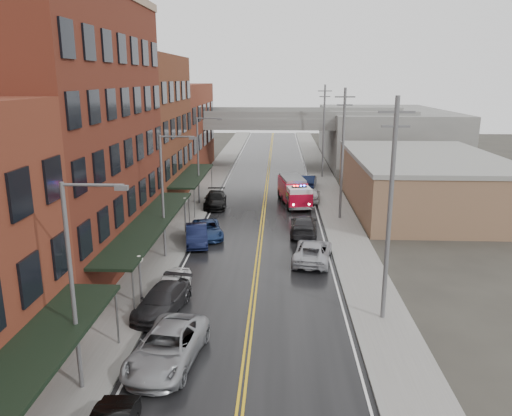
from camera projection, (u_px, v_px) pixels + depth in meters
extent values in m
cube|color=black|center=(261.00, 234.00, 42.13)|extent=(11.00, 160.00, 0.02)
cube|color=slate|center=(175.00, 232.00, 42.43)|extent=(3.00, 160.00, 0.15)
cube|color=slate|center=(348.00, 235.00, 41.79)|extent=(3.00, 160.00, 0.15)
cube|color=gray|center=(195.00, 233.00, 42.36)|extent=(0.30, 160.00, 0.15)
cube|color=gray|center=(328.00, 234.00, 41.86)|extent=(0.30, 160.00, 0.15)
cube|color=#542016|center=(61.00, 136.00, 33.67)|extent=(9.00, 20.00, 18.00)
cube|color=#5B2E1B|center=(135.00, 132.00, 50.96)|extent=(9.00, 15.00, 15.00)
cube|color=brown|center=(171.00, 129.00, 68.26)|extent=(9.00, 20.00, 12.00)
cube|color=#876048|center=(422.00, 183.00, 50.45)|extent=(14.00, 22.00, 5.00)
cube|color=slate|center=(384.00, 135.00, 78.97)|extent=(18.00, 30.00, 8.00)
cube|color=black|center=(8.00, 383.00, 16.58)|extent=(2.60, 16.00, 0.18)
cylinder|color=slate|center=(117.00, 318.00, 24.25)|extent=(0.10, 0.10, 3.00)
cube|color=black|center=(151.00, 222.00, 34.94)|extent=(2.60, 18.00, 0.18)
cylinder|color=slate|center=(133.00, 294.00, 26.95)|extent=(0.10, 0.10, 3.00)
cylinder|color=slate|center=(189.00, 211.00, 43.58)|extent=(0.10, 0.10, 3.00)
cube|color=black|center=(193.00, 175.00, 51.85)|extent=(2.60, 13.00, 0.18)
cylinder|color=slate|center=(194.00, 204.00, 46.28)|extent=(0.10, 0.10, 3.00)
cylinder|color=slate|center=(212.00, 178.00, 58.07)|extent=(0.10, 0.10, 3.00)
cylinder|color=#59595B|center=(141.00, 284.00, 28.53)|extent=(0.14, 0.14, 2.80)
sphere|color=silver|center=(139.00, 259.00, 28.15)|extent=(0.44, 0.44, 0.44)
cylinder|color=#59595B|center=(185.00, 218.00, 42.06)|extent=(0.14, 0.14, 2.80)
sphere|color=silver|center=(185.00, 200.00, 41.68)|extent=(0.44, 0.44, 0.44)
cylinder|color=#59595B|center=(72.00, 292.00, 20.03)|extent=(0.18, 0.18, 9.00)
cylinder|color=#59595B|center=(93.00, 185.00, 18.86)|extent=(2.40, 0.12, 0.12)
cube|color=#59595B|center=(122.00, 188.00, 18.84)|extent=(0.50, 0.22, 0.18)
cylinder|color=#59595B|center=(163.00, 198.00, 35.49)|extent=(0.18, 0.18, 9.00)
cylinder|color=#59595B|center=(177.00, 137.00, 34.32)|extent=(2.40, 0.12, 0.12)
cube|color=#59595B|center=(193.00, 138.00, 34.30)|extent=(0.50, 0.22, 0.18)
cylinder|color=#59595B|center=(198.00, 162.00, 50.95)|extent=(0.18, 0.18, 9.00)
cylinder|color=#59595B|center=(209.00, 118.00, 49.79)|extent=(2.40, 0.12, 0.12)
cube|color=#59595B|center=(220.00, 119.00, 49.76)|extent=(0.50, 0.22, 0.18)
cylinder|color=#59595B|center=(390.00, 214.00, 25.79)|extent=(0.24, 0.24, 12.00)
cube|color=#59595B|center=(397.00, 112.00, 24.48)|extent=(1.80, 0.12, 0.12)
cube|color=#59595B|center=(396.00, 126.00, 24.65)|extent=(1.40, 0.12, 0.12)
cylinder|color=#59595B|center=(342.00, 156.00, 45.12)|extent=(0.24, 0.24, 12.00)
cube|color=#59595B|center=(345.00, 97.00, 43.80)|extent=(1.80, 0.12, 0.12)
cube|color=#59595B|center=(345.00, 105.00, 43.98)|extent=(1.40, 0.12, 0.12)
cylinder|color=#59595B|center=(324.00, 132.00, 64.45)|extent=(0.24, 0.24, 12.00)
cube|color=#59595B|center=(325.00, 91.00, 63.13)|extent=(1.80, 0.12, 0.12)
cube|color=#59595B|center=(325.00, 97.00, 63.31)|extent=(1.40, 0.12, 0.12)
cube|color=slate|center=(269.00, 122.00, 71.34)|extent=(40.00, 10.00, 1.50)
cube|color=slate|center=(194.00, 147.00, 72.78)|extent=(1.60, 8.00, 6.00)
cube|color=slate|center=(345.00, 148.00, 71.80)|extent=(1.60, 8.00, 6.00)
cube|color=#B20822|center=(292.00, 188.00, 52.98)|extent=(3.12, 5.41, 1.95)
cube|color=#B20822|center=(299.00, 199.00, 49.58)|extent=(2.68, 2.76, 1.39)
cube|color=silver|center=(299.00, 190.00, 49.34)|extent=(2.54, 2.56, 0.46)
cube|color=black|center=(299.00, 196.00, 49.68)|extent=(2.55, 1.85, 0.74)
cube|color=slate|center=(292.00, 178.00, 52.70)|extent=(2.83, 5.01, 0.28)
cube|color=black|center=(299.00, 187.00, 49.26)|extent=(1.51, 0.50, 0.13)
sphere|color=#FF0C0C|center=(294.00, 186.00, 49.19)|extent=(0.19, 0.19, 0.19)
sphere|color=#1933FF|center=(304.00, 186.00, 49.30)|extent=(0.19, 0.19, 0.19)
cylinder|color=black|center=(289.00, 206.00, 49.55)|extent=(0.97, 0.47, 0.93)
cylinder|color=black|center=(309.00, 206.00, 49.78)|extent=(0.97, 0.47, 0.93)
cylinder|color=black|center=(283.00, 199.00, 52.67)|extent=(0.97, 0.47, 0.93)
cylinder|color=black|center=(302.00, 198.00, 52.90)|extent=(0.97, 0.47, 0.93)
cylinder|color=black|center=(280.00, 194.00, 54.89)|extent=(0.97, 0.47, 0.93)
cylinder|color=black|center=(298.00, 193.00, 55.13)|extent=(0.97, 0.47, 0.93)
imported|color=gray|center=(167.00, 347.00, 22.95)|extent=(3.45, 6.19, 1.64)
imported|color=#242426|center=(162.00, 300.00, 27.94)|extent=(2.98, 5.41, 1.48)
imported|color=white|center=(172.00, 284.00, 30.35)|extent=(2.06, 4.19, 1.38)
imported|color=black|center=(197.00, 235.00, 39.45)|extent=(2.46, 4.92, 1.55)
imported|color=navy|center=(207.00, 229.00, 41.26)|extent=(3.39, 5.29, 1.36)
imported|color=black|center=(215.00, 200.00, 50.89)|extent=(2.51, 5.46, 1.55)
imported|color=#A6A7AE|center=(312.00, 251.00, 35.77)|extent=(3.32, 5.76, 1.51)
imported|color=black|center=(304.00, 225.00, 42.03)|extent=(2.54, 5.61, 1.59)
imported|color=silver|center=(312.00, 195.00, 53.12)|extent=(2.11, 4.49, 1.49)
imported|color=#0E1733|center=(308.00, 182.00, 59.60)|extent=(2.34, 5.03, 1.60)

